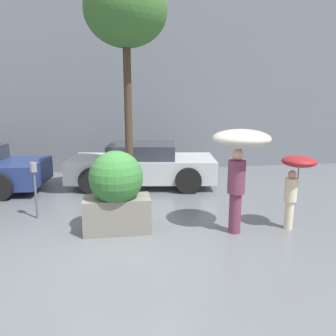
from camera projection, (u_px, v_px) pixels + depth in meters
The scene contains 8 objects.
ground_plane at pixel (128, 249), 5.62m from camera, with size 40.00×40.00×0.00m, color slate.
building_facade at pixel (120, 84), 11.28m from camera, with size 18.00×0.30×6.00m.
planter_box at pixel (116, 190), 6.21m from camera, with size 1.26×1.02×1.57m.
person_adult at pixel (240, 150), 6.07m from camera, with size 1.08×1.08×1.97m.
person_child at pixel (296, 174), 6.25m from camera, with size 0.65×0.65×1.46m.
parked_car_near at pixel (142, 165), 9.65m from camera, with size 4.41×2.45×1.24m.
street_tree at pixel (126, 13), 7.26m from camera, with size 1.87×1.87×5.23m.
parking_meter at pixel (34, 178), 6.86m from camera, with size 0.14×0.14×1.23m.
Camera 1 is at (-0.10, -5.25, 2.53)m, focal length 35.00 mm.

